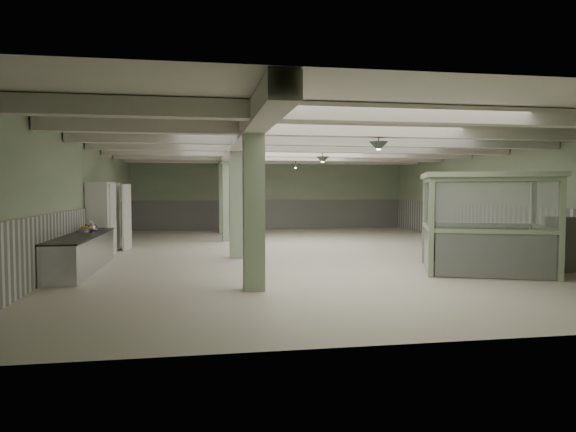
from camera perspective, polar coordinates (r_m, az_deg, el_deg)
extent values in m
plane|color=silver|center=(16.88, 2.57, -4.03)|extent=(20.00, 20.00, 0.00)
cube|color=silver|center=(16.83, 2.60, 8.23)|extent=(14.00, 20.00, 0.02)
cube|color=#9CB08C|center=(26.61, -2.00, 2.43)|extent=(14.00, 0.02, 3.60)
cube|color=#9CB08C|center=(7.31, 19.51, 0.75)|extent=(14.00, 0.02, 3.60)
cube|color=#9CB08C|center=(16.73, -21.55, 1.88)|extent=(0.02, 20.00, 3.60)
cube|color=#9CB08C|center=(19.49, 23.15, 1.98)|extent=(0.02, 20.00, 3.60)
cube|color=silver|center=(16.78, -21.40, -1.70)|extent=(0.05, 19.90, 1.50)
cube|color=silver|center=(19.52, 23.02, -1.10)|extent=(0.05, 19.90, 1.50)
cube|color=silver|center=(26.62, -1.99, 0.17)|extent=(13.90, 0.05, 1.50)
cube|color=beige|center=(16.46, -6.01, 7.57)|extent=(0.45, 19.90, 0.40)
cube|color=beige|center=(9.66, 12.30, 11.00)|extent=(13.90, 0.35, 0.32)
cube|color=beige|center=(12.00, 7.76, 9.46)|extent=(13.90, 0.35, 0.32)
cube|color=beige|center=(14.39, 4.75, 8.39)|extent=(13.90, 0.35, 0.32)
cube|color=beige|center=(16.81, 2.60, 7.62)|extent=(13.90, 0.35, 0.32)
cube|color=beige|center=(19.26, 1.01, 7.03)|extent=(13.90, 0.35, 0.32)
cube|color=beige|center=(21.71, -0.23, 6.58)|extent=(13.90, 0.35, 0.32)
cube|color=beige|center=(24.18, -1.21, 6.21)|extent=(13.90, 0.35, 0.32)
cube|color=#99B18E|center=(10.43, -3.83, 1.54)|extent=(0.42, 0.42, 3.60)
cube|color=#99B18E|center=(15.41, -5.74, 2.00)|extent=(0.42, 0.42, 3.60)
cube|color=#99B18E|center=(20.40, -6.71, 2.23)|extent=(0.42, 0.42, 3.60)
cube|color=#99B18E|center=(24.40, -7.20, 2.35)|extent=(0.42, 0.42, 3.60)
cone|color=#314133|center=(12.12, 10.03, 7.62)|extent=(0.44, 0.44, 0.22)
cone|color=#314133|center=(17.38, 3.87, 6.24)|extent=(0.44, 0.44, 0.22)
cone|color=#314133|center=(22.27, 0.83, 5.53)|extent=(0.44, 0.44, 0.22)
cube|color=silver|center=(14.06, -21.90, -3.86)|extent=(0.79, 4.67, 0.88)
cube|color=black|center=(14.01, -21.93, -2.03)|extent=(0.83, 4.71, 0.04)
cylinder|color=#B2B2B7|center=(14.87, -21.63, -1.52)|extent=(0.32, 0.32, 0.09)
cube|color=white|center=(17.67, -19.74, -0.02)|extent=(0.65, 2.59, 2.38)
cube|color=white|center=(17.02, -18.91, -0.12)|extent=(0.06, 0.97, 2.28)
cube|color=white|center=(18.28, -17.89, 0.10)|extent=(0.18, 0.97, 2.28)
cube|color=silver|center=(17.02, -18.78, -0.12)|extent=(0.02, 0.05, 0.30)
cube|color=silver|center=(18.19, -18.19, 0.08)|extent=(0.02, 0.05, 0.30)
cube|color=#91A987|center=(12.43, 15.63, -1.23)|extent=(0.16, 0.16, 2.34)
cube|color=#91A987|center=(14.76, 14.95, -0.57)|extent=(0.16, 0.16, 2.34)
cube|color=#91A987|center=(12.95, 28.14, -1.31)|extent=(0.16, 0.16, 2.34)
cube|color=#91A987|center=(15.20, 25.59, -0.66)|extent=(0.16, 0.16, 2.34)
cube|color=#91A987|center=(13.74, 21.21, 4.21)|extent=(3.79, 3.52, 0.12)
cube|color=silver|center=(12.67, 21.96, -4.09)|extent=(2.46, 0.99, 1.05)
cube|color=silver|center=(12.58, 22.07, 1.48)|extent=(2.46, 0.99, 1.22)
cube|color=silver|center=(14.97, 20.31, -3.00)|extent=(2.46, 0.99, 1.05)
cube|color=silver|center=(14.89, 20.39, 1.71)|extent=(2.46, 0.99, 1.22)
cube|color=silver|center=(13.65, 15.22, -3.48)|extent=(0.83, 2.02, 1.05)
cube|color=silver|center=(13.57, 15.29, 1.69)|extent=(0.83, 2.02, 1.22)
cube|color=silver|center=(14.12, 26.71, -3.48)|extent=(0.83, 2.02, 1.05)
cube|color=silver|center=(14.05, 26.82, 1.51)|extent=(0.83, 2.02, 1.22)
cube|color=#606050|center=(14.68, 28.07, -2.75)|extent=(0.55, 0.70, 1.37)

